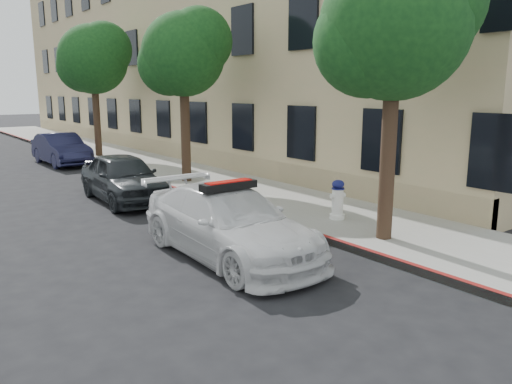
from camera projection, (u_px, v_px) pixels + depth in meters
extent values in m
plane|color=black|center=(208.00, 247.00, 9.90)|extent=(120.00, 120.00, 0.00)
cube|color=gray|center=(153.00, 166.00, 19.82)|extent=(3.20, 50.00, 0.15)
cube|color=maroon|center=(115.00, 170.00, 18.91)|extent=(0.12, 50.00, 0.15)
cube|color=tan|center=(205.00, 52.00, 26.04)|extent=(8.00, 36.00, 10.00)
cylinder|color=black|center=(388.00, 156.00, 9.69)|extent=(0.30, 0.30, 3.30)
sphere|color=#113715|center=(395.00, 24.00, 9.20)|extent=(2.80, 2.80, 2.80)
sphere|color=#113715|center=(424.00, 2.00, 9.12)|extent=(2.24, 2.24, 2.24)
sphere|color=#113715|center=(369.00, 41.00, 9.29)|extent=(2.10, 2.10, 2.10)
cylinder|color=black|center=(185.00, 132.00, 15.95)|extent=(0.30, 0.30, 3.19)
sphere|color=#113715|center=(183.00, 54.00, 15.46)|extent=(2.60, 2.60, 2.60)
sphere|color=#113715|center=(199.00, 41.00, 15.39)|extent=(2.08, 2.08, 2.08)
sphere|color=#113715|center=(169.00, 64.00, 15.55)|extent=(1.95, 1.95, 1.95)
cylinder|color=black|center=(97.00, 117.00, 22.17)|extent=(0.30, 0.30, 3.41)
sphere|color=#113715|center=(93.00, 59.00, 21.67)|extent=(3.00, 3.00, 3.00)
sphere|color=#113715|center=(104.00, 50.00, 21.59)|extent=(2.40, 2.40, 2.40)
sphere|color=#113715|center=(83.00, 66.00, 21.75)|extent=(2.25, 2.25, 2.25)
imported|color=silver|center=(229.00, 223.00, 9.26)|extent=(1.88, 4.47, 1.29)
cube|color=black|center=(229.00, 186.00, 9.11)|extent=(1.10, 0.30, 0.14)
cube|color=#A50A07|center=(229.00, 182.00, 9.10)|extent=(0.90, 0.24, 0.06)
imported|color=black|center=(123.00, 178.00, 13.87)|extent=(1.82, 4.01, 1.33)
imported|color=#141533|center=(61.00, 149.00, 20.66)|extent=(1.48, 3.95, 1.29)
cylinder|color=white|center=(337.00, 216.00, 11.49)|extent=(0.35, 0.35, 0.11)
cylinder|color=white|center=(338.00, 201.00, 11.42)|extent=(0.26, 0.26, 0.60)
ellipsoid|color=navy|center=(338.00, 184.00, 11.34)|extent=(0.28, 0.28, 0.20)
cylinder|color=white|center=(338.00, 195.00, 11.39)|extent=(0.39, 0.18, 0.11)
cylinder|color=white|center=(338.00, 195.00, 11.39)|extent=(0.15, 0.21, 0.11)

